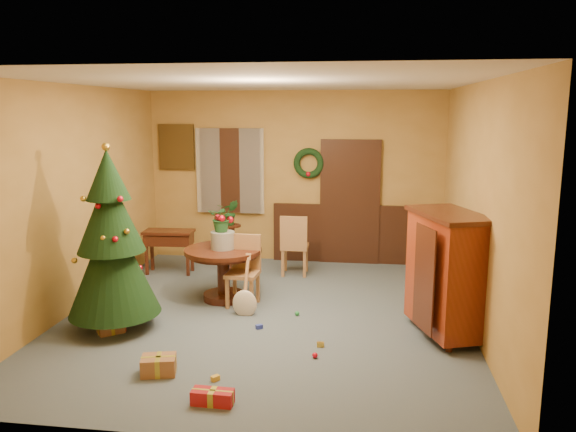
% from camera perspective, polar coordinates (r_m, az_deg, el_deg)
% --- Properties ---
extents(room_envelope, '(5.50, 5.50, 5.50)m').
position_cam_1_polar(room_envelope, '(9.55, 1.84, 1.91)').
color(room_envelope, '#3B4456').
rests_on(room_envelope, ground).
extents(dining_table, '(1.05, 1.05, 0.72)m').
position_cam_1_polar(dining_table, '(7.74, -6.59, -4.87)').
color(dining_table, black).
rests_on(dining_table, floor).
extents(urn, '(0.32, 0.32, 0.24)m').
position_cam_1_polar(urn, '(7.65, -6.64, -2.45)').
color(urn, slate).
rests_on(urn, dining_table).
extents(centerpiece_plant, '(0.35, 0.30, 0.39)m').
position_cam_1_polar(centerpiece_plant, '(7.59, -6.69, -0.16)').
color(centerpiece_plant, '#1E4C23').
rests_on(centerpiece_plant, urn).
extents(chair_near, '(0.43, 0.43, 0.94)m').
position_cam_1_polar(chair_near, '(7.55, -4.48, -5.25)').
color(chair_near, brown).
rests_on(chair_near, floor).
extents(chair_far, '(0.43, 0.43, 0.97)m').
position_cam_1_polar(chair_far, '(8.80, 0.65, -2.79)').
color(chair_far, brown).
rests_on(chair_far, floor).
extents(guitar, '(0.36, 0.51, 0.73)m').
position_cam_1_polar(guitar, '(7.17, -4.45, -7.20)').
color(guitar, beige).
rests_on(guitar, floor).
extents(plant_stand, '(0.30, 0.30, 0.76)m').
position_cam_1_polar(plant_stand, '(9.10, -5.72, -2.68)').
color(plant_stand, black).
rests_on(plant_stand, floor).
extents(stand_plant, '(0.27, 0.25, 0.40)m').
position_cam_1_polar(stand_plant, '(9.00, -5.78, 0.36)').
color(stand_plant, '#19471E').
rests_on(stand_plant, plant_stand).
extents(christmas_tree, '(1.07, 1.07, 2.22)m').
position_cam_1_polar(christmas_tree, '(6.87, -17.49, -2.62)').
color(christmas_tree, '#382111').
rests_on(christmas_tree, floor).
extents(writing_desk, '(0.80, 0.43, 0.70)m').
position_cam_1_polar(writing_desk, '(9.14, -12.00, -2.50)').
color(writing_desk, black).
rests_on(writing_desk, floor).
extents(sideboard, '(0.94, 1.27, 1.46)m').
position_cam_1_polar(sideboard, '(6.66, 15.84, -5.36)').
color(sideboard, '#4F1C09').
rests_on(sideboard, floor).
extents(gift_a, '(0.38, 0.32, 0.18)m').
position_cam_1_polar(gift_a, '(5.89, -13.00, -14.55)').
color(gift_a, brown).
rests_on(gift_a, floor).
extents(gift_b, '(0.34, 0.34, 0.25)m').
position_cam_1_polar(gift_b, '(7.06, -17.49, -10.14)').
color(gift_b, maroon).
rests_on(gift_b, floor).
extents(gift_c, '(0.35, 0.34, 0.16)m').
position_cam_1_polar(gift_c, '(7.02, -17.56, -10.65)').
color(gift_c, brown).
rests_on(gift_c, floor).
extents(gift_d, '(0.38, 0.16, 0.13)m').
position_cam_1_polar(gift_d, '(5.28, -7.67, -17.77)').
color(gift_d, maroon).
rests_on(gift_d, floor).
extents(toy_a, '(0.09, 0.09, 0.05)m').
position_cam_1_polar(toy_a, '(6.85, -2.95, -11.17)').
color(toy_a, '#2839AF').
rests_on(toy_a, floor).
extents(toy_b, '(0.06, 0.06, 0.06)m').
position_cam_1_polar(toy_b, '(7.24, 0.93, -9.88)').
color(toy_b, '#24873C').
rests_on(toy_b, floor).
extents(toy_c, '(0.09, 0.09, 0.05)m').
position_cam_1_polar(toy_c, '(5.69, -7.39, -16.02)').
color(toy_c, gold).
rests_on(toy_c, floor).
extents(toy_d, '(0.06, 0.06, 0.06)m').
position_cam_1_polar(toy_d, '(6.10, 2.76, -13.96)').
color(toy_d, red).
rests_on(toy_d, floor).
extents(toy_e, '(0.09, 0.06, 0.05)m').
position_cam_1_polar(toy_e, '(6.37, 3.31, -12.90)').
color(toy_e, gold).
rests_on(toy_e, floor).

